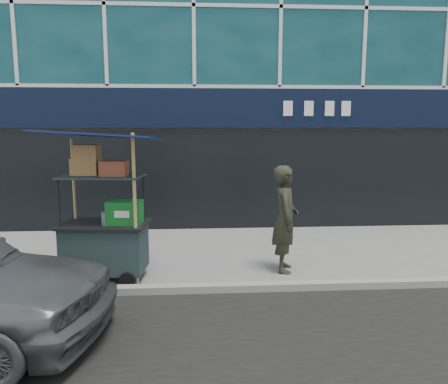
{
  "coord_description": "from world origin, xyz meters",
  "views": [
    {
      "loc": [
        0.0,
        -6.55,
        2.54
      ],
      "look_at": [
        0.51,
        1.2,
        1.32
      ],
      "focal_mm": 35.0,
      "sensor_mm": 36.0,
      "label": 1
    }
  ],
  "objects": [
    {
      "name": "vendor_cart",
      "position": [
        -1.47,
        0.46,
        0.86
      ],
      "size": [
        1.93,
        1.45,
        2.46
      ],
      "rotation": [
        0.0,
        0.0,
        -0.1
      ],
      "color": "#1A2D2D",
      "rests_on": "ground"
    },
    {
      "name": "vendor_man",
      "position": [
        1.54,
        0.72,
        0.92
      ],
      "size": [
        0.54,
        0.73,
        1.84
      ],
      "primitive_type": "imported",
      "rotation": [
        0.0,
        0.0,
        1.41
      ],
      "color": "#27291E",
      "rests_on": "ground"
    },
    {
      "name": "curb",
      "position": [
        0.0,
        -0.2,
        0.06
      ],
      "size": [
        80.0,
        0.18,
        0.12
      ],
      "primitive_type": "cube",
      "color": "gray",
      "rests_on": "ground"
    },
    {
      "name": "ground",
      "position": [
        0.0,
        0.0,
        0.0
      ],
      "size": [
        80.0,
        80.0,
        0.0
      ],
      "primitive_type": "plane",
      "color": "slate",
      "rests_on": "ground"
    },
    {
      "name": "building",
      "position": [
        0.0,
        6.95,
        6.02
      ],
      "size": [
        16.0,
        6.2,
        12.0
      ],
      "color": "gray",
      "rests_on": "ground"
    }
  ]
}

